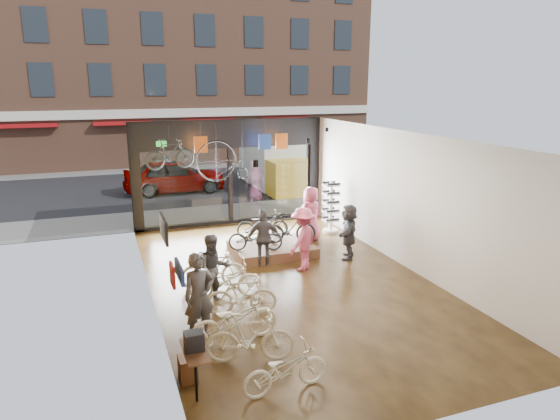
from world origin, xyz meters
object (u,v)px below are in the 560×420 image
floor_bike_5 (213,269)px  penny_farthing (225,162)px  floor_bike_4 (225,280)px  hung_bike (170,154)px  floor_bike_3 (242,295)px  floor_bike_2 (234,320)px  customer_1 (214,270)px  display_bike_right (263,225)px  customer_2 (264,238)px  customer_5 (349,231)px  display_bike_left (255,237)px  customer_4 (311,214)px  floor_bike_1 (250,338)px  sunglasses_rack (331,207)px  floor_bike_0 (285,369)px  box_truck (277,165)px  display_bike_mid (290,228)px  display_platform (272,249)px  customer_0 (199,296)px  street_car (174,176)px  customer_3 (303,239)px

floor_bike_5 → penny_farthing: 5.09m
floor_bike_4 → hung_bike: hung_bike is taller
floor_bike_3 → floor_bike_5: 1.73m
floor_bike_2 → customer_1: 1.98m
display_bike_right → customer_2: (-0.49, -1.61, 0.09)m
floor_bike_2 → penny_farthing: penny_farthing is taller
floor_bike_4 → customer_5: (4.13, 1.55, 0.35)m
floor_bike_4 → display_bike_left: (1.48, 2.29, 0.25)m
customer_4 → floor_bike_4: bearing=18.5°
penny_farthing → floor_bike_1: bearing=-101.0°
floor_bike_3 → sunglasses_rack: bearing=-28.8°
floor_bike_0 → floor_bike_3: floor_bike_3 is taller
box_truck → customer_1: (-5.76, -11.67, -0.37)m
display_bike_left → display_bike_right: display_bike_right is taller
floor_bike_2 → display_bike_mid: size_ratio=1.16×
display_platform → customer_2: size_ratio=1.46×
sunglasses_rack → display_bike_mid: bearing=-144.3°
floor_bike_5 → customer_0: customer_0 is taller
street_car → customer_2: bearing=-175.1°
floor_bike_3 → customer_4: size_ratio=0.87×
customer_5 → sunglasses_rack: sunglasses_rack is taller
display_bike_mid → penny_farthing: bearing=40.9°
customer_0 → penny_farthing: size_ratio=1.06×
display_platform → customer_2: (-0.54, -0.86, 0.67)m
floor_bike_2 → customer_0: bearing=45.7°
street_car → customer_1: size_ratio=2.77×
display_platform → customer_1: 3.80m
floor_bike_0 → customer_2: 6.01m
customer_2 → hung_bike: bearing=-43.0°
customer_4 → customer_5: (0.40, -1.89, -0.09)m
display_platform → customer_2: customer_2 is taller
floor_bike_0 → floor_bike_1: (-0.29, 1.06, 0.09)m
display_bike_right → customer_2: bearing=174.9°
display_bike_left → hung_bike: hung_bike is taller
floor_bike_3 → customer_3: size_ratio=0.88×
floor_bike_5 → sunglasses_rack: 5.98m
customer_4 → sunglasses_rack: customer_4 is taller
display_bike_mid → floor_bike_1: bearing=165.5°
display_bike_mid → penny_farthing: size_ratio=0.93×
display_bike_right → floor_bike_0: bearing=176.6°
floor_bike_1 → floor_bike_4: size_ratio=0.94×
floor_bike_0 → floor_bike_2: floor_bike_2 is taller
street_car → display_platform: bearing=-171.6°
floor_bike_3 → customer_1: 0.99m
box_truck → customer_2: 10.45m
floor_bike_1 → display_platform: 6.09m
floor_bike_0 → display_bike_left: size_ratio=0.98×
street_car → floor_bike_4: (-0.65, -12.47, -0.33)m
floor_bike_3 → customer_1: bearing=41.8°
display_bike_left → hung_bike: 3.82m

